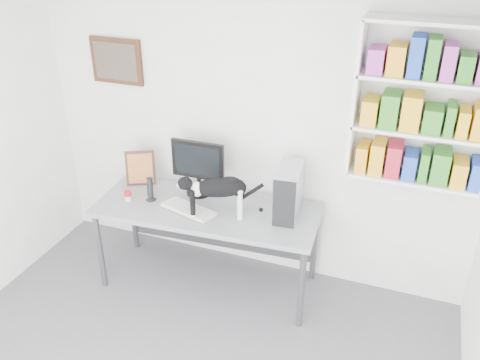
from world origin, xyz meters
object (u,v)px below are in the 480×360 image
at_px(pc_tower, 289,192).
at_px(speaker, 150,189).
at_px(monitor, 198,167).
at_px(keyboard, 189,209).
at_px(cat, 218,198).
at_px(soup_can, 128,196).
at_px(desk, 208,246).
at_px(bookshelf, 425,106).
at_px(leaning_print, 140,167).

height_order(pc_tower, speaker, pc_tower).
distance_m(monitor, keyboard, 0.41).
distance_m(keyboard, cat, 0.34).
distance_m(pc_tower, soup_can, 1.44).
distance_m(desk, cat, 0.64).
bearing_deg(bookshelf, monitor, -176.46).
bearing_deg(speaker, soup_can, -175.12).
relative_size(monitor, leaning_print, 1.56).
xyz_separation_m(bookshelf, desk, (-1.64, -0.33, -1.44)).
height_order(bookshelf, keyboard, bookshelf).
relative_size(speaker, cat, 0.36).
bearing_deg(desk, leaning_print, 161.65).
bearing_deg(cat, monitor, 110.60).
bearing_deg(speaker, keyboard, -27.19).
xyz_separation_m(pc_tower, cat, (-0.53, -0.27, -0.02)).
bearing_deg(soup_can, speaker, 23.90).
distance_m(desk, pc_tower, 0.94).
xyz_separation_m(speaker, cat, (0.69, -0.07, 0.08)).
relative_size(keyboard, pc_tower, 1.11).
bearing_deg(keyboard, soup_can, -162.16).
bearing_deg(pc_tower, leaning_print, 172.36).
bearing_deg(monitor, soup_can, -148.12).
xyz_separation_m(pc_tower, speaker, (-1.22, -0.20, -0.10)).
bearing_deg(leaning_print, soup_can, -107.73).
distance_m(speaker, soup_can, 0.21).
distance_m(desk, monitor, 0.72).
relative_size(desk, monitor, 3.73).
relative_size(desk, cat, 3.08).
bearing_deg(soup_can, desk, 10.63).
xyz_separation_m(bookshelf, speaker, (-2.16, -0.38, -0.92)).
height_order(bookshelf, pc_tower, bookshelf).
distance_m(pc_tower, speaker, 1.24).
xyz_separation_m(bookshelf, keyboard, (-1.76, -0.44, -1.02)).
bearing_deg(monitor, cat, -46.23).
bearing_deg(desk, monitor, 124.08).
height_order(monitor, pc_tower, monitor).
distance_m(leaning_print, cat, 0.98).
height_order(leaning_print, cat, cat).
xyz_separation_m(leaning_print, cat, (0.92, -0.31, 0.03)).
bearing_deg(pc_tower, keyboard, -168.33).
xyz_separation_m(soup_can, cat, (0.87, 0.02, 0.15)).
height_order(bookshelf, speaker, bookshelf).
distance_m(bookshelf, soup_can, 2.59).
xyz_separation_m(keyboard, speaker, (-0.40, 0.06, 0.09)).
bearing_deg(soup_can, cat, 0.99).
xyz_separation_m(desk, cat, (0.16, -0.12, 0.60)).
distance_m(speaker, leaning_print, 0.35).
xyz_separation_m(monitor, keyboard, (0.05, -0.32, -0.24)).
xyz_separation_m(desk, pc_tower, (0.69, 0.15, 0.63)).
bearing_deg(desk, keyboard, -142.61).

